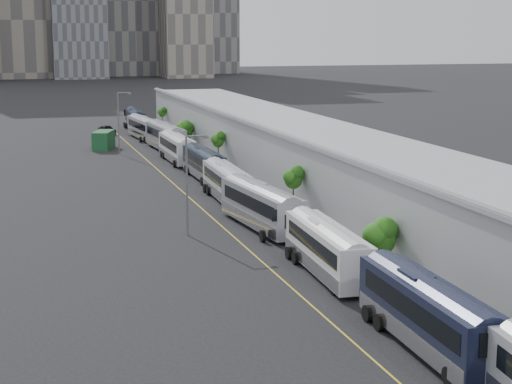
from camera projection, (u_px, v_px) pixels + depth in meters
name	position (u px, v px, depth m)	size (l,w,h in m)	color
sidewalk	(318.00, 211.00, 83.46)	(10.00, 170.00, 0.12)	gray
lane_line	(213.00, 218.00, 80.57)	(0.12, 160.00, 0.02)	gold
depot	(356.00, 175.00, 83.93)	(12.45, 160.40, 7.20)	gray
bus_1	(428.00, 320.00, 47.12)	(3.13, 13.68, 3.98)	black
bus_2	(327.00, 253.00, 61.64)	(3.20, 13.03, 3.78)	silver
bus_3	(261.00, 210.00, 76.19)	(4.01, 13.74, 3.96)	gray
bus_4	(227.00, 186.00, 89.10)	(2.87, 12.65, 3.68)	#B9BCC5
bus_5	(204.00, 166.00, 102.32)	(2.76, 12.34, 3.60)	black
bus_6	(177.00, 150.00, 115.29)	(2.84, 12.74, 3.72)	silver
bus_7	(166.00, 139.00, 126.37)	(3.67, 13.89, 4.02)	gray
bus_8	(144.00, 130.00, 140.02)	(3.59, 12.70, 3.66)	#9B9DA5
bus_9	(135.00, 121.00, 152.56)	(3.32, 12.97, 3.76)	black
tree_1	(379.00, 234.00, 61.42)	(2.45, 2.45, 4.23)	black
tree_2	(293.00, 178.00, 80.47)	(1.71, 1.71, 4.70)	black
tree_3	(218.00, 140.00, 108.84)	(1.51, 1.51, 4.54)	black
tree_4	(183.00, 129.00, 126.78)	(2.70, 2.70, 4.46)	black
tree_5	(162.00, 114.00, 147.64)	(1.17, 1.17, 4.13)	black
street_lamp_near	(189.00, 178.00, 73.02)	(2.04, 0.22, 8.73)	#59595E
street_lamp_far	(120.00, 119.00, 121.93)	(2.04, 0.22, 8.90)	#59595E
shipping_container	(104.00, 140.00, 128.06)	(2.37, 5.55, 2.71)	#134021
suv	(107.00, 130.00, 146.33)	(2.44, 5.30, 1.47)	black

